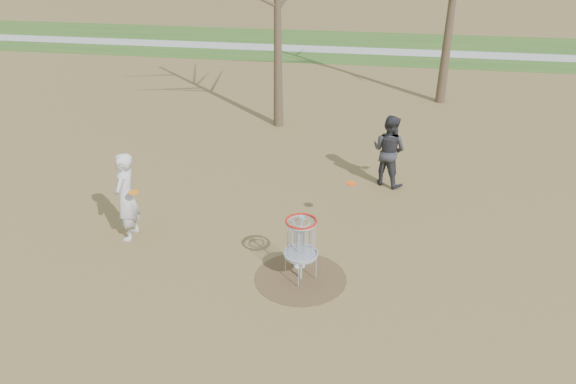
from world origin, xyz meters
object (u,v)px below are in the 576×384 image
object	(u,v)px
player_standing	(126,197)
disc_grounded	(299,266)
player_throwing	(389,150)
disc_golf_basket	(301,238)

from	to	relation	value
player_standing	disc_grounded	bearing A→B (deg)	79.98
player_throwing	disc_golf_basket	xyz separation A→B (m)	(-1.60, -4.57, -0.02)
player_standing	disc_golf_basket	distance (m)	4.00
disc_grounded	disc_golf_basket	world-z (taller)	disc_golf_basket
player_standing	disc_grounded	size ratio (longest dim) A/B	8.95
player_standing	disc_golf_basket	bearing A→B (deg)	74.57
player_throwing	disc_grounded	world-z (taller)	player_throwing
player_throwing	disc_golf_basket	world-z (taller)	player_throwing
player_throwing	disc_grounded	distance (m)	4.59
player_standing	player_throwing	xyz separation A→B (m)	(5.49, 3.64, -0.05)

